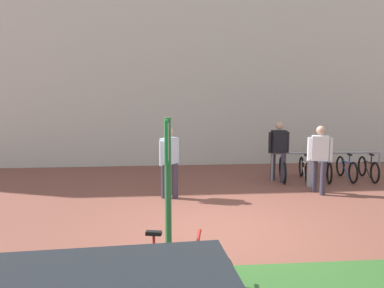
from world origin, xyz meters
The scene contains 10 objects.
ground_plane centered at (0.00, 0.00, 0.00)m, with size 60.00×60.00×0.00m, color brown.
building_facade centered at (0.00, 7.00, 5.00)m, with size 28.00×1.20×10.00m, color beige.
planter_strip centered at (0.74, -2.26, 0.08)m, with size 7.00×1.10×0.16m, color #336028.
parking_sign_post centered at (-1.10, -2.26, 1.51)m, with size 0.08×0.36×2.30m.
bike_at_sign centered at (-1.10, -2.15, 0.35)m, with size 1.66×0.46×0.86m.
bike_rack_cluster centered at (3.62, 3.86, 0.35)m, with size 3.21×1.67×0.83m.
bollard_steel centered at (2.87, 3.16, 0.45)m, with size 0.16×0.16×0.90m, color #ADADB2.
person_casual_tan centered at (2.81, 2.45, 0.98)m, with size 0.59×0.45×1.72m.
person_suited_navy centered at (2.18, 3.79, 0.98)m, with size 0.61×0.44×1.72m.
person_shirt_blue centered at (-0.95, 2.36, 0.98)m, with size 0.48×0.44×1.72m.
Camera 1 is at (-1.21, -6.86, 2.64)m, focal length 36.55 mm.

